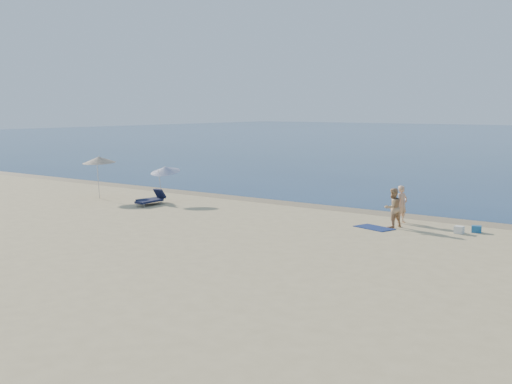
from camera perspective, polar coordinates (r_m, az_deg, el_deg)
wet_sand_strip at (r=33.08m, az=7.87°, el=-1.51°), size 240.00×1.60×0.00m
person_left at (r=29.50m, az=12.85°, el=-1.08°), size 0.55×0.70×1.69m
person_right at (r=28.33m, az=12.06°, el=-1.39°), size 0.96×1.04×1.71m
beach_towel at (r=28.14m, az=10.47°, el=-3.14°), size 1.86×1.35×0.03m
white_bag at (r=27.77m, az=17.60°, el=-3.22°), size 0.37×0.32×0.31m
blue_cooler at (r=28.23m, az=19.01°, el=-3.14°), size 0.46×0.38×0.28m
umbrella_near at (r=35.43m, az=-8.09°, el=2.00°), size 1.89×1.91×2.13m
umbrella_far at (r=37.44m, az=-13.78°, el=2.80°), size 2.10×2.11×2.49m
lounger_left at (r=35.20m, az=-9.24°, el=-0.55°), size 0.76×1.74×0.74m
lounger_right at (r=34.47m, az=-9.30°, el=-0.68°), size 0.69×1.86×0.81m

